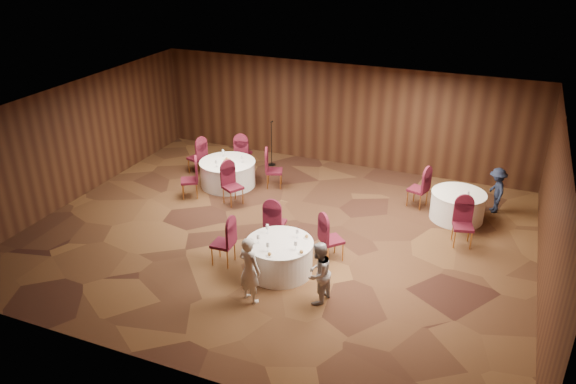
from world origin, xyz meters
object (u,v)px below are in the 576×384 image
at_px(woman_a, 250,270).
at_px(woman_b, 318,273).
at_px(table_left, 228,173).
at_px(mic_stand, 272,153).
at_px(table_main, 279,257).
at_px(man_c, 496,190).
at_px(table_right, 457,206).

distance_m(woman_a, woman_b, 1.37).
xyz_separation_m(table_left, woman_b, (4.33, -4.34, 0.30)).
bearing_deg(mic_stand, woman_a, -69.72).
bearing_deg(table_main, man_c, 49.08).
distance_m(mic_stand, woman_b, 7.27).
bearing_deg(table_left, mic_stand, 73.01).
bearing_deg(woman_a, mic_stand, -49.79).
relative_size(table_main, mic_stand, 1.02).
bearing_deg(table_left, woman_a, -57.71).
bearing_deg(woman_b, table_main, -111.19).
relative_size(mic_stand, woman_a, 1.00).
bearing_deg(table_main, woman_a, -96.42).
relative_size(table_left, man_c, 1.31).
relative_size(table_right, man_c, 1.12).
bearing_deg(mic_stand, woman_b, -58.84).
bearing_deg(woman_b, table_left, -124.45).
bearing_deg(table_left, man_c, 9.11).
bearing_deg(table_right, woman_b, -114.53).
height_order(mic_stand, woman_a, woman_a).
xyz_separation_m(mic_stand, man_c, (6.78, -0.70, 0.21)).
bearing_deg(woman_a, table_left, -37.78).
height_order(table_left, table_right, same).
height_order(woman_a, man_c, woman_a).
bearing_deg(man_c, woman_a, -53.17).
relative_size(table_main, woman_a, 1.02).
bearing_deg(mic_stand, table_right, -14.17).
relative_size(table_main, table_right, 1.07).
height_order(table_main, woman_a, woman_a).
bearing_deg(table_right, woman_a, -123.39).
distance_m(woman_a, man_c, 7.40).
height_order(table_main, woman_b, woman_b).
bearing_deg(table_left, table_right, 3.39).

